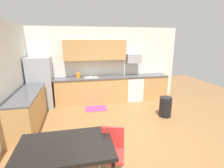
{
  "coord_description": "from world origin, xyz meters",
  "views": [
    {
      "loc": [
        -1.02,
        -3.7,
        2.24
      ],
      "look_at": [
        0.0,
        1.0,
        1.0
      ],
      "focal_mm": 27.36,
      "sensor_mm": 36.0,
      "label": 1
    }
  ],
  "objects": [
    {
      "name": "dining_table",
      "position": [
        -1.23,
        -1.4,
        0.68
      ],
      "size": [
        1.4,
        0.9,
        0.74
      ],
      "color": "black",
      "rests_on": "ground"
    },
    {
      "name": "trash_bin",
      "position": [
        1.56,
        0.63,
        0.3
      ],
      "size": [
        0.36,
        0.36,
        0.6
      ],
      "primitive_type": "cylinder",
      "color": "black",
      "rests_on": "ground"
    },
    {
      "name": "cabinet_run_back",
      "position": [
        -0.46,
        2.3,
        0.45
      ],
      "size": [
        2.57,
        0.6,
        0.9
      ],
      "primitive_type": "cube",
      "color": "tan",
      "rests_on": "ground"
    },
    {
      "name": "sink_basin",
      "position": [
        -0.48,
        2.3,
        0.88
      ],
      "size": [
        0.48,
        0.4,
        0.14
      ],
      "primitive_type": "cube",
      "color": "#A5A8AD",
      "rests_on": "countertop_back"
    },
    {
      "name": "ground_plane",
      "position": [
        0.0,
        0.0,
        0.0
      ],
      "size": [
        12.0,
        12.0,
        0.0
      ],
      "primitive_type": "plane",
      "color": "olive"
    },
    {
      "name": "cabinet_run_back_right",
      "position": [
        1.91,
        2.3,
        0.45
      ],
      "size": [
        0.98,
        0.6,
        0.9
      ],
      "primitive_type": "cube",
      "color": "tan",
      "rests_on": "ground"
    },
    {
      "name": "floor_mat",
      "position": [
        -0.42,
        1.65,
        0.01
      ],
      "size": [
        0.7,
        0.5,
        0.01
      ],
      "primitive_type": "cube",
      "color": "#CC3372",
      "rests_on": "ground"
    },
    {
      "name": "countertop_left",
      "position": [
        -2.3,
        0.8,
        0.92
      ],
      "size": [
        0.64,
        2.0,
        0.04
      ],
      "primitive_type": "cube",
      "color": "#4C4C51",
      "rests_on": "cabinet_run_left"
    },
    {
      "name": "upper_cabinets_back",
      "position": [
        -0.3,
        2.43,
        1.9
      ],
      "size": [
        2.2,
        0.34,
        0.7
      ],
      "primitive_type": "cube",
      "color": "tan"
    },
    {
      "name": "oven_range",
      "position": [
        1.12,
        2.3,
        0.46
      ],
      "size": [
        0.6,
        0.6,
        0.91
      ],
      "color": "white",
      "rests_on": "ground"
    },
    {
      "name": "chair_near_table",
      "position": [
        -0.5,
        -1.32,
        0.5
      ],
      "size": [
        0.5,
        0.5,
        0.85
      ],
      "color": "red",
      "rests_on": "ground"
    },
    {
      "name": "sink_faucet",
      "position": [
        -0.48,
        2.48,
        1.04
      ],
      "size": [
        0.02,
        0.02,
        0.24
      ],
      "primitive_type": "cylinder",
      "color": "#B2B5BA",
      "rests_on": "countertop_back"
    },
    {
      "name": "kettle",
      "position": [
        -0.93,
        2.35,
        1.02
      ],
      "size": [
        0.14,
        0.14,
        0.2
      ],
      "primitive_type": "cylinder",
      "color": "orange",
      "rests_on": "countertop_back"
    },
    {
      "name": "microwave",
      "position": [
        1.12,
        2.4,
        1.57
      ],
      "size": [
        0.54,
        0.36,
        0.32
      ],
      "primitive_type": "cube",
      "color": "#9EA0A5"
    },
    {
      "name": "cabinet_run_left",
      "position": [
        -2.3,
        0.8,
        0.45
      ],
      "size": [
        0.6,
        2.0,
        0.9
      ],
      "primitive_type": "cube",
      "color": "tan",
      "rests_on": "ground"
    },
    {
      "name": "wall_back",
      "position": [
        0.0,
        2.65,
        1.35
      ],
      "size": [
        5.8,
        0.1,
        2.7
      ],
      "primitive_type": "cube",
      "color": "silver",
      "rests_on": "ground"
    },
    {
      "name": "countertop_back",
      "position": [
        0.0,
        2.3,
        0.92
      ],
      "size": [
        4.8,
        0.64,
        0.04
      ],
      "primitive_type": "cube",
      "color": "#4C4C51",
      "rests_on": "cabinet_run_back"
    },
    {
      "name": "refrigerator",
      "position": [
        -2.18,
        2.22,
        0.85
      ],
      "size": [
        0.76,
        0.7,
        1.7
      ],
      "primitive_type": "cube",
      "color": "#9EA0A5",
      "rests_on": "ground"
    }
  ]
}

